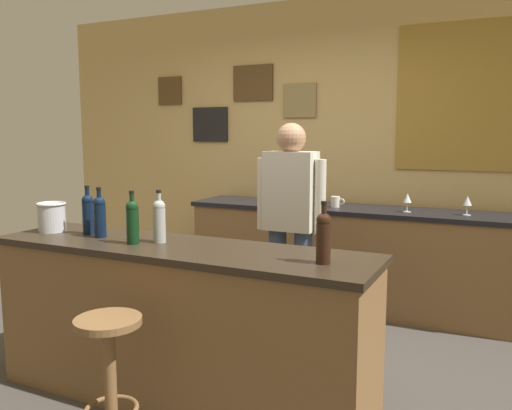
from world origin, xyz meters
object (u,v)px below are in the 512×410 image
at_px(bar_stool, 110,362).
at_px(coffee_mug, 336,202).
at_px(wine_bottle_e, 324,236).
at_px(wine_glass_a, 294,193).
at_px(wine_bottle_c, 132,220).
at_px(wine_glass_c, 467,202).
at_px(wine_bottle_a, 88,213).
at_px(bartender, 290,219).
at_px(wine_bottle_d, 159,219).
at_px(wine_bottle_b, 100,215).
at_px(wine_glass_b, 407,199).
at_px(ice_bucket, 52,216).

xyz_separation_m(bar_stool, coffee_mug, (0.30, 2.59, 0.49)).
relative_size(wine_bottle_e, wine_glass_a, 1.97).
bearing_deg(bar_stool, wine_bottle_c, 116.06).
bearing_deg(wine_glass_c, wine_bottle_c, -127.74).
relative_size(wine_bottle_c, wine_bottle_e, 1.00).
relative_size(wine_bottle_a, wine_glass_c, 1.97).
bearing_deg(wine_glass_c, bartender, -137.79).
bearing_deg(wine_bottle_d, bar_stool, -77.71).
xyz_separation_m(wine_bottle_c, wine_bottle_d, (0.12, 0.10, 0.00)).
bearing_deg(wine_bottle_c, wine_bottle_b, 167.73).
distance_m(wine_glass_b, coffee_mug, 0.62).
distance_m(wine_bottle_c, wine_bottle_e, 1.13).
height_order(wine_bottle_d, wine_glass_a, wine_bottle_d).
relative_size(bar_stool, wine_bottle_b, 2.22).
distance_m(ice_bucket, coffee_mug, 2.38).
bearing_deg(wine_glass_c, coffee_mug, -179.49).
relative_size(wine_bottle_e, ice_bucket, 1.63).
height_order(bar_stool, ice_bucket, ice_bucket).
height_order(wine_bottle_d, wine_glass_c, wine_bottle_d).
xyz_separation_m(wine_bottle_a, wine_glass_a, (0.60, 1.95, -0.05)).
relative_size(wine_glass_a, wine_glass_b, 1.00).
height_order(wine_bottle_e, wine_glass_c, wine_bottle_e).
bearing_deg(coffee_mug, wine_bottle_a, -116.58).
bearing_deg(wine_glass_b, coffee_mug, 178.00).
bearing_deg(bartender, wine_bottle_d, -112.08).
distance_m(wine_bottle_b, wine_glass_a, 2.06).
distance_m(wine_bottle_a, wine_glass_a, 2.05).
xyz_separation_m(bartender, wine_bottle_e, (0.61, -1.06, 0.12)).
xyz_separation_m(wine_bottle_c, wine_glass_b, (1.17, 2.07, -0.05)).
height_order(bar_stool, coffee_mug, coffee_mug).
relative_size(ice_bucket, wine_glass_c, 1.21).
relative_size(bar_stool, wine_bottle_a, 2.22).
relative_size(bar_stool, wine_bottle_d, 2.22).
height_order(wine_bottle_a, wine_bottle_c, same).
bearing_deg(wine_bottle_e, wine_bottle_d, 176.68).
height_order(bartender, wine_glass_c, bartender).
bearing_deg(wine_bottle_d, wine_glass_a, 88.67).
height_order(wine_bottle_a, wine_bottle_e, same).
bearing_deg(wine_glass_a, wine_bottle_b, -103.01).
distance_m(bartender, wine_bottle_a, 1.38).
distance_m(wine_bottle_d, wine_bottle_e, 1.01).
bearing_deg(wine_glass_c, wine_bottle_e, -103.56).
bearing_deg(wine_bottle_b, wine_bottle_c, -12.27).
distance_m(bar_stool, wine_bottle_d, 0.86).
bearing_deg(wine_bottle_d, wine_bottle_c, -140.07).
bearing_deg(wine_glass_a, wine_glass_c, 1.23).
relative_size(wine_bottle_d, coffee_mug, 2.45).
bearing_deg(wine_bottle_d, ice_bucket, -178.40).
distance_m(wine_bottle_b, wine_bottle_c, 0.31).
bearing_deg(coffee_mug, wine_bottle_c, -104.68).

